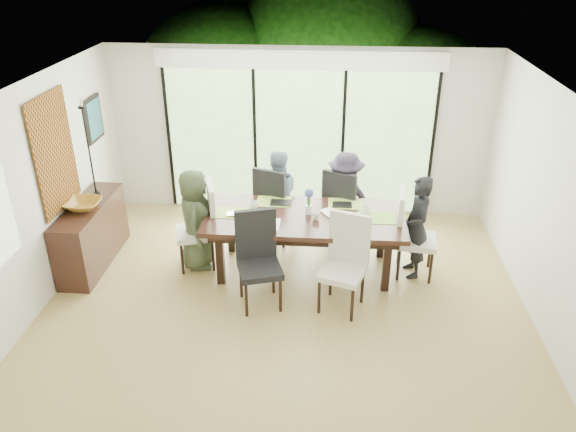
# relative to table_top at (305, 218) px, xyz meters

# --- Properties ---
(floor) EXTENTS (6.00, 5.00, 0.01)m
(floor) POSITION_rel_table_top_xyz_m (-0.19, -0.62, -0.80)
(floor) COLOR olive
(floor) RESTS_ON ground
(ceiling) EXTENTS (6.00, 5.00, 0.01)m
(ceiling) POSITION_rel_table_top_xyz_m (-0.19, -0.62, 1.91)
(ceiling) COLOR white
(ceiling) RESTS_ON wall_back
(wall_back) EXTENTS (6.00, 0.02, 2.70)m
(wall_back) POSITION_rel_table_top_xyz_m (-0.19, 1.89, 0.56)
(wall_back) COLOR beige
(wall_back) RESTS_ON floor
(wall_front) EXTENTS (6.00, 0.02, 2.70)m
(wall_front) POSITION_rel_table_top_xyz_m (-0.19, -3.13, 0.56)
(wall_front) COLOR silver
(wall_front) RESTS_ON floor
(wall_left) EXTENTS (0.02, 5.00, 2.70)m
(wall_left) POSITION_rel_table_top_xyz_m (-3.20, -0.62, 0.56)
(wall_left) COLOR silver
(wall_left) RESTS_ON floor
(wall_right) EXTENTS (0.02, 5.00, 2.70)m
(wall_right) POSITION_rel_table_top_xyz_m (2.82, -0.62, 0.56)
(wall_right) COLOR beige
(wall_right) RESTS_ON floor
(glass_doors) EXTENTS (4.20, 0.02, 2.30)m
(glass_doors) POSITION_rel_table_top_xyz_m (-0.19, 1.85, 0.41)
(glass_doors) COLOR #598C3F
(glass_doors) RESTS_ON wall_back
(blinds_header) EXTENTS (4.40, 0.06, 0.28)m
(blinds_header) POSITION_rel_table_top_xyz_m (-0.19, 1.84, 1.71)
(blinds_header) COLOR white
(blinds_header) RESTS_ON wall_back
(mullion_a) EXTENTS (0.05, 0.04, 2.30)m
(mullion_a) POSITION_rel_table_top_xyz_m (-2.29, 1.84, 0.41)
(mullion_a) COLOR black
(mullion_a) RESTS_ON wall_back
(mullion_b) EXTENTS (0.05, 0.04, 2.30)m
(mullion_b) POSITION_rel_table_top_xyz_m (-0.89, 1.84, 0.41)
(mullion_b) COLOR black
(mullion_b) RESTS_ON wall_back
(mullion_c) EXTENTS (0.05, 0.04, 2.30)m
(mullion_c) POSITION_rel_table_top_xyz_m (0.51, 1.84, 0.41)
(mullion_c) COLOR black
(mullion_c) RESTS_ON wall_back
(mullion_d) EXTENTS (0.05, 0.04, 2.30)m
(mullion_d) POSITION_rel_table_top_xyz_m (1.91, 1.84, 0.41)
(mullion_d) COLOR black
(mullion_d) RESTS_ON wall_back
(deck) EXTENTS (6.00, 1.80, 0.10)m
(deck) POSITION_rel_table_top_xyz_m (-0.19, 2.78, -0.84)
(deck) COLOR brown
(deck) RESTS_ON ground
(rail_top) EXTENTS (6.00, 0.08, 0.06)m
(rail_top) POSITION_rel_table_top_xyz_m (-0.19, 3.58, -0.24)
(rail_top) COLOR #4E3621
(rail_top) RESTS_ON deck
(foliage_left) EXTENTS (3.20, 3.20, 3.20)m
(foliage_left) POSITION_rel_table_top_xyz_m (-1.99, 4.58, 0.65)
(foliage_left) COLOR #14380F
(foliage_left) RESTS_ON ground
(foliage_mid) EXTENTS (4.00, 4.00, 4.00)m
(foliage_mid) POSITION_rel_table_top_xyz_m (0.21, 5.18, 1.01)
(foliage_mid) COLOR #14380F
(foliage_mid) RESTS_ON ground
(foliage_right) EXTENTS (2.80, 2.80, 2.80)m
(foliage_right) POSITION_rel_table_top_xyz_m (2.01, 4.38, 0.47)
(foliage_right) COLOR #14380F
(foliage_right) RESTS_ON ground
(foliage_far) EXTENTS (3.60, 3.60, 3.60)m
(foliage_far) POSITION_rel_table_top_xyz_m (-0.79, 5.88, 0.83)
(foliage_far) COLOR #14380F
(foliage_far) RESTS_ON ground
(table_top) EXTENTS (2.65, 1.21, 0.07)m
(table_top) POSITION_rel_table_top_xyz_m (0.00, 0.00, 0.00)
(table_top) COLOR black
(table_top) RESTS_ON floor
(table_apron) EXTENTS (2.43, 0.99, 0.11)m
(table_apron) POSITION_rel_table_top_xyz_m (-0.00, 0.00, -0.10)
(table_apron) COLOR black
(table_apron) RESTS_ON floor
(table_leg_fl) EXTENTS (0.10, 0.10, 0.76)m
(table_leg_fl) POSITION_rel_table_top_xyz_m (-1.08, -0.43, -0.41)
(table_leg_fl) COLOR black
(table_leg_fl) RESTS_ON floor
(table_leg_fr) EXTENTS (0.10, 0.10, 0.76)m
(table_leg_fr) POSITION_rel_table_top_xyz_m (1.08, -0.43, -0.41)
(table_leg_fr) COLOR black
(table_leg_fr) RESTS_ON floor
(table_leg_bl) EXTENTS (0.10, 0.10, 0.76)m
(table_leg_bl) POSITION_rel_table_top_xyz_m (-1.08, 0.43, -0.41)
(table_leg_bl) COLOR black
(table_leg_bl) RESTS_ON floor
(table_leg_br) EXTENTS (0.10, 0.10, 0.76)m
(table_leg_br) POSITION_rel_table_top_xyz_m (1.08, 0.43, -0.41)
(table_leg_br) COLOR black
(table_leg_br) RESTS_ON floor
(chair_left_end) EXTENTS (0.63, 0.63, 1.21)m
(chair_left_end) POSITION_rel_table_top_xyz_m (-1.50, 0.00, -0.19)
(chair_left_end) COLOR silver
(chair_left_end) RESTS_ON floor
(chair_right_end) EXTENTS (0.56, 0.56, 1.21)m
(chair_right_end) POSITION_rel_table_top_xyz_m (1.50, 0.00, -0.19)
(chair_right_end) COLOR silver
(chair_right_end) RESTS_ON floor
(chair_far_left) EXTENTS (0.66, 0.66, 1.21)m
(chair_far_left) POSITION_rel_table_top_xyz_m (-0.45, 0.85, -0.19)
(chair_far_left) COLOR black
(chair_far_left) RESTS_ON floor
(chair_far_right) EXTENTS (0.67, 0.67, 1.21)m
(chair_far_right) POSITION_rel_table_top_xyz_m (0.55, 0.85, -0.19)
(chair_far_right) COLOR black
(chair_far_right) RESTS_ON floor
(chair_near_left) EXTENTS (0.64, 0.64, 1.21)m
(chair_near_left) POSITION_rel_table_top_xyz_m (-0.50, -0.87, -0.19)
(chair_near_left) COLOR black
(chair_near_left) RESTS_ON floor
(chair_near_right) EXTENTS (0.65, 0.65, 1.21)m
(chair_near_right) POSITION_rel_table_top_xyz_m (0.50, -0.87, -0.19)
(chair_near_right) COLOR beige
(chair_near_right) RESTS_ON floor
(person_left_end) EXTENTS (0.49, 0.71, 1.42)m
(person_left_end) POSITION_rel_table_top_xyz_m (-1.48, 0.00, -0.08)
(person_left_end) COLOR #38442D
(person_left_end) RESTS_ON floor
(person_right_end) EXTENTS (0.51, 0.72, 1.42)m
(person_right_end) POSITION_rel_table_top_xyz_m (1.48, 0.00, -0.08)
(person_right_end) COLOR black
(person_right_end) RESTS_ON floor
(person_far_left) EXTENTS (0.74, 0.55, 1.42)m
(person_far_left) POSITION_rel_table_top_xyz_m (-0.45, 0.83, -0.08)
(person_far_left) COLOR #728DA5
(person_far_left) RESTS_ON floor
(person_far_right) EXTENTS (0.70, 0.48, 1.42)m
(person_far_right) POSITION_rel_table_top_xyz_m (0.55, 0.83, -0.08)
(person_far_right) COLOR #272132
(person_far_right) RESTS_ON floor
(placemat_left) EXTENTS (0.49, 0.35, 0.01)m
(placemat_left) POSITION_rel_table_top_xyz_m (-0.95, 0.00, 0.04)
(placemat_left) COLOR #80A139
(placemat_left) RESTS_ON table_top
(placemat_right) EXTENTS (0.49, 0.35, 0.01)m
(placemat_right) POSITION_rel_table_top_xyz_m (0.95, 0.00, 0.04)
(placemat_right) COLOR olive
(placemat_right) RESTS_ON table_top
(placemat_far_l) EXTENTS (0.49, 0.35, 0.01)m
(placemat_far_l) POSITION_rel_table_top_xyz_m (-0.45, 0.40, 0.04)
(placemat_far_l) COLOR #98BF44
(placemat_far_l) RESTS_ON table_top
(placemat_far_r) EXTENTS (0.49, 0.35, 0.01)m
(placemat_far_r) POSITION_rel_table_top_xyz_m (0.55, 0.40, 0.04)
(placemat_far_r) COLOR #8DB13F
(placemat_far_r) RESTS_ON table_top
(placemat_paper) EXTENTS (0.49, 0.35, 0.01)m
(placemat_paper) POSITION_rel_table_top_xyz_m (-0.55, -0.30, 0.04)
(placemat_paper) COLOR white
(placemat_paper) RESTS_ON table_top
(tablet_far_l) EXTENTS (0.29, 0.20, 0.01)m
(tablet_far_l) POSITION_rel_table_top_xyz_m (-0.35, 0.35, 0.05)
(tablet_far_l) COLOR black
(tablet_far_l) RESTS_ON table_top
(tablet_far_r) EXTENTS (0.26, 0.19, 0.01)m
(tablet_far_r) POSITION_rel_table_top_xyz_m (0.50, 0.35, 0.05)
(tablet_far_r) COLOR black
(tablet_far_r) RESTS_ON table_top
(papers) EXTENTS (0.33, 0.24, 0.00)m
(papers) POSITION_rel_table_top_xyz_m (0.70, -0.05, 0.04)
(papers) COLOR white
(papers) RESTS_ON table_top
(platter_base) EXTENTS (0.29, 0.29, 0.03)m
(platter_base) POSITION_rel_table_top_xyz_m (-0.55, -0.30, 0.05)
(platter_base) COLOR white
(platter_base) RESTS_ON table_top
(platter_snacks) EXTENTS (0.22, 0.22, 0.02)m
(platter_snacks) POSITION_rel_table_top_xyz_m (-0.55, -0.30, 0.07)
(platter_snacks) COLOR #C96117
(platter_snacks) RESTS_ON table_top
(vase) EXTENTS (0.09, 0.09, 0.13)m
(vase) POSITION_rel_table_top_xyz_m (0.05, 0.05, 0.10)
(vase) COLOR silver
(vase) RESTS_ON table_top
(hyacinth_stems) EXTENTS (0.04, 0.04, 0.18)m
(hyacinth_stems) POSITION_rel_table_top_xyz_m (0.05, 0.05, 0.23)
(hyacinth_stems) COLOR #337226
(hyacinth_stems) RESTS_ON table_top
(hyacinth_blooms) EXTENTS (0.12, 0.12, 0.12)m
(hyacinth_blooms) POSITION_rel_table_top_xyz_m (0.05, 0.05, 0.34)
(hyacinth_blooms) COLOR #4552AE
(hyacinth_blooms) RESTS_ON table_top
(laptop) EXTENTS (0.38, 0.27, 0.03)m
(laptop) POSITION_rel_table_top_xyz_m (-0.85, -0.10, 0.05)
(laptop) COLOR silver
(laptop) RESTS_ON table_top
(cup_a) EXTENTS (0.17, 0.17, 0.11)m
(cup_a) POSITION_rel_table_top_xyz_m (-0.70, 0.15, 0.09)
(cup_a) COLOR white
(cup_a) RESTS_ON table_top
(cup_b) EXTENTS (0.15, 0.15, 0.10)m
(cup_b) POSITION_rel_table_top_xyz_m (0.15, -0.10, 0.08)
(cup_b) COLOR white
(cup_b) RESTS_ON table_top
(cup_c) EXTENTS (0.18, 0.18, 0.11)m
(cup_c) POSITION_rel_table_top_xyz_m (0.80, 0.10, 0.09)
(cup_c) COLOR white
(cup_c) RESTS_ON table_top
(book) EXTENTS (0.28, 0.31, 0.02)m
(book) POSITION_rel_table_top_xyz_m (0.25, 0.05, 0.04)
(book) COLOR white
(book) RESTS_ON table_top
(sideboard) EXTENTS (0.45, 1.58, 0.89)m
(sideboard) POSITION_rel_table_top_xyz_m (-2.95, -0.04, -0.35)
(sideboard) COLOR black
(sideboard) RESTS_ON floor
(bowl) EXTENTS (0.47, 0.47, 0.11)m
(bowl) POSITION_rel_table_top_xyz_m (-2.95, -0.14, 0.15)
(bowl) COLOR olive
(bowl) RESTS_ON sideboard
(candlestick_base) EXTENTS (0.10, 0.10, 0.04)m
(candlestick_base) POSITION_rel_table_top_xyz_m (-2.95, 0.31, 0.12)
(candlestick_base) COLOR black
(candlestick_base) RESTS_ON sideboard
(candlestick_shaft) EXTENTS (0.02, 0.02, 1.24)m
(candlestick_shaft) POSITION_rel_table_top_xyz_m (-2.95, 0.31, 0.74)
(candlestick_shaft) COLOR black
(candlestick_shaft) RESTS_ON sideboard
(candlestick_pan) EXTENTS (0.10, 0.10, 0.03)m
(candlestick_pan) POSITION_rel_table_top_xyz_m (-2.95, 0.31, 1.35)
(candlestick_pan) COLOR black
(candlestick_pan) RESTS_ON sideboard
(candle) EXTENTS (0.04, 0.04, 0.10)m
(candle) POSITION_rel_table_top_xyz_m (-2.95, 0.31, 1.41)
(candle) COLOR silver
(candle) RESTS_ON sideboard
(tapestry) EXTENTS (0.02, 1.00, 1.50)m
(tapestry) POSITION_rel_table_top_xyz_m (-3.16, -0.22, 0.91)
(tapestry) COLOR #904C15
(tapestry) RESTS_ON wall_left
(art_frame) EXTENTS (0.03, 0.55, 0.65)m
(art_frame) POSITION_rel_table_top_xyz_m (-3.16, 1.08, 0.96)
(art_frame) COLOR black
(art_frame) RESTS_ON wall_left
(art_canvas) EXTENTS (0.01, 0.45, 0.55)m
(art_canvas) POSITION_rel_table_top_xyz_m (-3.14, 1.08, 0.96)
(art_canvas) COLOR #194650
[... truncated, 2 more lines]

